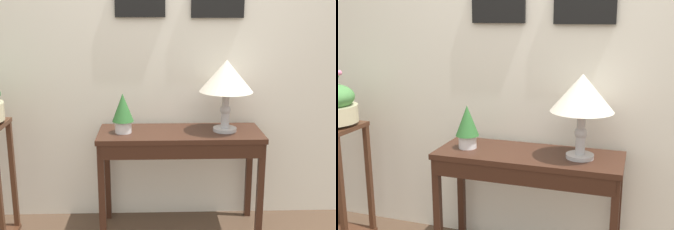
{
  "view_description": "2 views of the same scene",
  "coord_description": "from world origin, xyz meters",
  "views": [
    {
      "loc": [
        -0.27,
        -1.81,
        1.64
      ],
      "look_at": [
        -0.17,
        1.16,
        0.9
      ],
      "focal_mm": 47.48,
      "sensor_mm": 36.0,
      "label": 1
    },
    {
      "loc": [
        0.56,
        -1.21,
        1.58
      ],
      "look_at": [
        -0.24,
        1.26,
        0.99
      ],
      "focal_mm": 45.15,
      "sensor_mm": 36.0,
      "label": 2
    }
  ],
  "objects": [
    {
      "name": "back_wall_with_art",
      "position": [
        -0.0,
        1.54,
        1.4
      ],
      "size": [
        9.0,
        0.13,
        2.8
      ],
      "color": "silver",
      "rests_on": "ground"
    },
    {
      "name": "potted_plant_on_console",
      "position": [
        -0.49,
        1.21,
        0.92
      ],
      "size": [
        0.15,
        0.15,
        0.28
      ],
      "color": "silver",
      "rests_on": "console_table"
    },
    {
      "name": "table_lamp",
      "position": [
        0.23,
        1.23,
        1.14
      ],
      "size": [
        0.38,
        0.38,
        0.51
      ],
      "color": "#B7B7BC",
      "rests_on": "console_table"
    },
    {
      "name": "console_table",
      "position": [
        -0.08,
        1.2,
        0.65
      ],
      "size": [
        1.16,
        0.44,
        0.76
      ],
      "color": "#381E14",
      "rests_on": "ground"
    }
  ]
}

